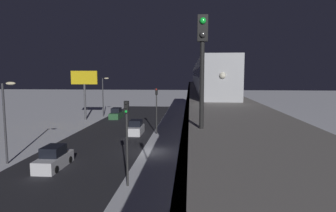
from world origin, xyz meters
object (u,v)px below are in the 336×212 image
object	(u,v)px
sedan_white	(54,159)
commercial_billboard	(84,82)
sedan_white_2	(136,128)
traffic_light_near	(127,131)
rail_signal	(202,52)
subway_train	(204,75)
traffic_light_mid	(157,104)
sedan_green	(116,114)

from	to	relation	value
sedan_white	commercial_billboard	world-z (taller)	commercial_billboard
sedan_white_2	traffic_light_near	xyz separation A→B (m)	(-2.90, 18.60, 3.40)
rail_signal	subway_train	bearing A→B (deg)	-92.76
subway_train	traffic_light_near	size ratio (longest dim) A/B	8.67
sedan_white	commercial_billboard	distance (m)	27.86
traffic_light_near	commercial_billboard	distance (m)	33.37
rail_signal	traffic_light_near	size ratio (longest dim) A/B	0.62
sedan_white_2	rail_signal	bearing A→B (deg)	-74.58
rail_signal	traffic_light_near	distance (m)	12.31
sedan_white	sedan_white_2	xyz separation A→B (m)	(-4.60, -14.92, 0.01)
rail_signal	traffic_light_mid	world-z (taller)	rail_signal
commercial_billboard	sedan_green	bearing A→B (deg)	-153.29
sedan_white	subway_train	bearing A→B (deg)	-121.30
subway_train	sedan_white_2	size ratio (longest dim) A/B	13.80
traffic_light_near	traffic_light_mid	world-z (taller)	same
sedan_green	commercial_billboard	distance (m)	8.28
sedan_white	sedan_green	xyz separation A→B (m)	(1.80, -28.87, 0.01)
rail_signal	sedan_white_2	distance (m)	30.92
subway_train	traffic_light_mid	size ratio (longest dim) A/B	8.67
subway_train	sedan_white	bearing A→B (deg)	58.70
rail_signal	traffic_light_mid	xyz separation A→B (m)	(5.02, -28.85, -4.92)
traffic_light_near	subway_train	bearing A→B (deg)	-104.06
sedan_green	commercial_billboard	xyz separation A→B (m)	(5.07, 2.55, 6.03)
sedan_white_2	commercial_billboard	size ratio (longest dim) A/B	0.45
rail_signal	sedan_white	xyz separation A→B (m)	(12.52, -13.79, -8.33)
rail_signal	traffic_light_near	bearing A→B (deg)	-63.59
sedan_white_2	traffic_light_near	distance (m)	19.13
traffic_light_mid	sedan_green	bearing A→B (deg)	-56.05
traffic_light_near	commercial_billboard	size ratio (longest dim) A/B	0.72
sedan_green	traffic_light_near	distance (m)	34.02
sedan_green	traffic_light_mid	bearing A→B (deg)	123.95
sedan_white	commercial_billboard	bearing A→B (deg)	-75.36
sedan_white	sedan_white_2	distance (m)	15.61
traffic_light_near	commercial_billboard	world-z (taller)	commercial_billboard
sedan_white	traffic_light_mid	size ratio (longest dim) A/B	0.71
rail_signal	sedan_white	world-z (taller)	rail_signal
sedan_green	commercial_billboard	size ratio (longest dim) A/B	0.51
rail_signal	traffic_light_mid	size ratio (longest dim) A/B	0.62
traffic_light_mid	rail_signal	bearing A→B (deg)	99.87
sedan_white_2	sedan_green	size ratio (longest dim) A/B	0.88
sedan_green	traffic_light_mid	world-z (taller)	traffic_light_mid
subway_train	commercial_billboard	distance (m)	21.42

